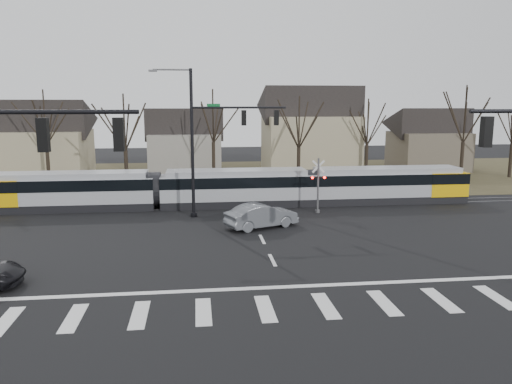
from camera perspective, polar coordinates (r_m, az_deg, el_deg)
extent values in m
plane|color=black|center=(23.76, 2.64, -9.26)|extent=(140.00, 140.00, 0.00)
cube|color=#38331E|center=(54.80, -2.88, 1.80)|extent=(140.00, 28.00, 0.01)
cube|color=silver|center=(20.95, -26.68, -13.05)|extent=(0.60, 2.60, 0.01)
cube|color=silver|center=(20.27, -20.11, -13.36)|extent=(0.60, 2.60, 0.01)
cube|color=silver|center=(19.86, -13.17, -13.49)|extent=(0.60, 2.60, 0.01)
cube|color=silver|center=(19.73, -6.03, -13.43)|extent=(0.60, 2.60, 0.01)
cube|color=silver|center=(19.90, 1.08, -13.17)|extent=(0.60, 2.60, 0.01)
cube|color=silver|center=(20.34, 7.96, -12.73)|extent=(0.60, 2.60, 0.01)
cube|color=silver|center=(21.06, 14.43, -12.15)|extent=(0.60, 2.60, 0.01)
cube|color=silver|center=(22.01, 20.39, -11.48)|extent=(0.60, 2.60, 0.01)
cube|color=silver|center=(23.17, 25.77, -10.77)|extent=(0.60, 2.60, 0.01)
cube|color=silver|center=(22.09, 3.42, -10.77)|extent=(28.00, 0.35, 0.01)
cube|color=silver|center=(25.63, 1.89, -7.78)|extent=(0.18, 2.00, 0.01)
cube|color=silver|center=(29.42, 0.70, -5.42)|extent=(0.18, 2.00, 0.01)
cube|color=silver|center=(33.26, -0.21, -3.60)|extent=(0.18, 2.00, 0.01)
cube|color=silver|center=(37.14, -0.92, -2.15)|extent=(0.18, 2.00, 0.01)
cube|color=silver|center=(41.04, -1.51, -0.98)|extent=(0.18, 2.00, 0.01)
cube|color=silver|center=(44.96, -1.99, -0.01)|extent=(0.18, 2.00, 0.01)
cube|color=silver|center=(48.89, -2.39, 0.80)|extent=(0.18, 2.00, 0.01)
cube|color=silver|center=(52.83, -2.73, 1.49)|extent=(0.18, 2.00, 0.01)
cube|color=#59595E|center=(38.20, -1.10, -1.77)|extent=(90.00, 0.12, 0.06)
cube|color=#59595E|center=(39.57, -1.30, -1.36)|extent=(90.00, 0.12, 0.06)
cube|color=gray|center=(39.80, -20.62, 0.09)|extent=(12.60, 2.71, 2.83)
cube|color=black|center=(39.71, -20.67, 0.90)|extent=(12.62, 2.75, 0.82)
cube|color=#E7AE07|center=(41.18, -27.06, 0.07)|extent=(3.10, 2.77, 1.89)
cube|color=gray|center=(38.77, -2.22, 0.48)|extent=(11.63, 2.71, 2.83)
cube|color=black|center=(38.68, -2.23, 1.32)|extent=(11.65, 2.75, 0.82)
cube|color=gray|center=(41.53, 14.69, 0.80)|extent=(12.60, 2.71, 2.83)
cube|color=black|center=(41.45, 14.72, 1.58)|extent=(12.62, 2.75, 0.82)
cube|color=#E7AE07|center=(43.48, 20.53, 1.01)|extent=(3.10, 2.77, 1.89)
imported|color=slate|center=(32.00, 0.64, -2.73)|extent=(5.07, 5.92, 1.56)
cylinder|color=black|center=(16.87, -24.38, 8.33)|extent=(6.50, 0.14, 0.14)
cube|color=black|center=(16.80, -23.15, 6.01)|extent=(0.32, 0.32, 1.05)
sphere|color=#FF0C07|center=(16.78, -23.23, 7.14)|extent=(0.22, 0.22, 0.22)
cube|color=black|center=(16.31, -15.41, 6.36)|extent=(0.32, 0.32, 1.05)
sphere|color=#FF0C07|center=(16.30, -15.47, 7.52)|extent=(0.22, 0.22, 0.22)
cube|color=black|center=(18.93, 24.83, 6.26)|extent=(0.32, 0.32, 1.05)
sphere|color=#FF0C07|center=(18.92, 24.90, 7.25)|extent=(0.22, 0.22, 0.22)
cylinder|color=black|center=(34.72, -7.30, 5.42)|extent=(0.22, 0.22, 10.20)
cylinder|color=black|center=(35.45, -7.12, -2.58)|extent=(0.44, 0.44, 0.30)
cylinder|color=black|center=(34.74, -1.95, 9.63)|extent=(6.50, 0.14, 0.14)
cube|color=#0C5926|center=(34.63, -4.88, 9.84)|extent=(0.90, 0.03, 0.22)
cube|color=black|center=(34.78, -1.40, 8.48)|extent=(0.32, 0.32, 1.05)
sphere|color=#FF0C07|center=(34.77, -1.40, 9.02)|extent=(0.22, 0.22, 0.22)
cube|color=black|center=(35.07, 2.34, 8.48)|extent=(0.32, 0.32, 1.05)
sphere|color=#FF0C07|center=(35.06, 2.35, 9.02)|extent=(0.22, 0.22, 0.22)
cube|color=#59595B|center=(34.79, -11.72, 13.42)|extent=(0.55, 0.22, 0.14)
cylinder|color=#59595B|center=(36.46, 7.10, 0.73)|extent=(0.14, 0.14, 4.00)
cylinder|color=#59595B|center=(36.81, 7.04, -2.19)|extent=(0.36, 0.36, 0.20)
cube|color=silver|center=(36.26, 7.15, 2.92)|extent=(0.95, 0.04, 0.95)
cube|color=silver|center=(36.26, 7.15, 2.92)|extent=(0.95, 0.04, 0.95)
cube|color=black|center=(36.37, 7.12, 1.67)|extent=(1.00, 0.10, 0.12)
sphere|color=#FF0C07|center=(36.19, 6.46, 1.64)|extent=(0.18, 0.18, 0.18)
sphere|color=#FF0C07|center=(36.40, 7.84, 1.66)|extent=(0.18, 0.18, 0.18)
cube|color=gray|center=(58.66, -22.99, 4.01)|extent=(9.00, 8.00, 5.00)
cube|color=gray|center=(58.39, -8.10, 4.44)|extent=(8.00, 7.00, 4.50)
cube|color=gray|center=(56.75, 6.16, 5.33)|extent=(10.00, 8.00, 6.50)
cube|color=brown|center=(63.74, 19.02, 4.45)|extent=(8.00, 7.00, 4.50)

